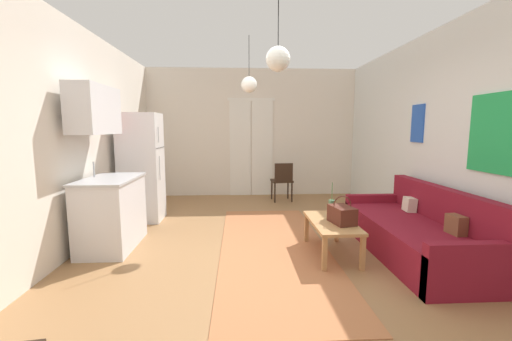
# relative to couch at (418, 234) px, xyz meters

# --- Properties ---
(ground_plane) EXTENTS (5.24, 8.14, 0.10)m
(ground_plane) POSITION_rel_couch_xyz_m (-1.85, -0.11, -0.31)
(ground_plane) COLOR #996D44
(wall_back) EXTENTS (4.84, 0.13, 2.84)m
(wall_back) POSITION_rel_couch_xyz_m (-1.85, 3.71, 1.15)
(wall_back) COLOR silver
(wall_back) RESTS_ON ground_plane
(wall_right) EXTENTS (0.12, 7.74, 2.84)m
(wall_right) POSITION_rel_couch_xyz_m (0.52, -0.11, 1.16)
(wall_right) COLOR silver
(wall_right) RESTS_ON ground_plane
(wall_left) EXTENTS (0.12, 7.74, 2.84)m
(wall_left) POSITION_rel_couch_xyz_m (-4.23, -0.10, 1.16)
(wall_left) COLOR silver
(wall_left) RESTS_ON ground_plane
(area_rug) EXTENTS (1.35, 3.68, 0.01)m
(area_rug) POSITION_rel_couch_xyz_m (-1.72, 0.30, -0.26)
(area_rug) COLOR #B26B42
(area_rug) RESTS_ON ground_plane
(couch) EXTENTS (0.90, 2.18, 0.82)m
(couch) POSITION_rel_couch_xyz_m (0.00, 0.00, 0.00)
(couch) COLOR maroon
(couch) RESTS_ON ground_plane
(coffee_table) EXTENTS (0.50, 0.99, 0.42)m
(coffee_table) POSITION_rel_couch_xyz_m (-1.04, 0.06, 0.10)
(coffee_table) COLOR #B27F4C
(coffee_table) RESTS_ON ground_plane
(bamboo_vase) EXTENTS (0.08, 0.08, 0.45)m
(bamboo_vase) POSITION_rel_couch_xyz_m (-1.01, 0.20, 0.28)
(bamboo_vase) COLOR #47704C
(bamboo_vase) RESTS_ON coffee_table
(handbag) EXTENTS (0.28, 0.37, 0.33)m
(handbag) POSITION_rel_couch_xyz_m (-0.95, -0.03, 0.27)
(handbag) COLOR #512319
(handbag) RESTS_ON coffee_table
(refrigerator) EXTENTS (0.66, 0.59, 1.77)m
(refrigerator) POSITION_rel_couch_xyz_m (-3.76, 1.72, 0.63)
(refrigerator) COLOR white
(refrigerator) RESTS_ON ground_plane
(kitchen_counter) EXTENTS (0.61, 1.03, 2.05)m
(kitchen_counter) POSITION_rel_couch_xyz_m (-3.83, 0.47, 0.51)
(kitchen_counter) COLOR silver
(kitchen_counter) RESTS_ON ground_plane
(accent_chair) EXTENTS (0.45, 0.44, 0.82)m
(accent_chair) POSITION_rel_couch_xyz_m (-1.25, 2.96, 0.21)
(accent_chair) COLOR black
(accent_chair) RESTS_ON ground_plane
(pendant_lamp_near) EXTENTS (0.22, 0.22, 0.81)m
(pendant_lamp_near) POSITION_rel_couch_xyz_m (-1.81, -0.71, 1.88)
(pendant_lamp_near) COLOR black
(pendant_lamp_far) EXTENTS (0.23, 0.23, 0.80)m
(pendant_lamp_far) POSITION_rel_couch_xyz_m (-2.00, 1.15, 1.90)
(pendant_lamp_far) COLOR black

